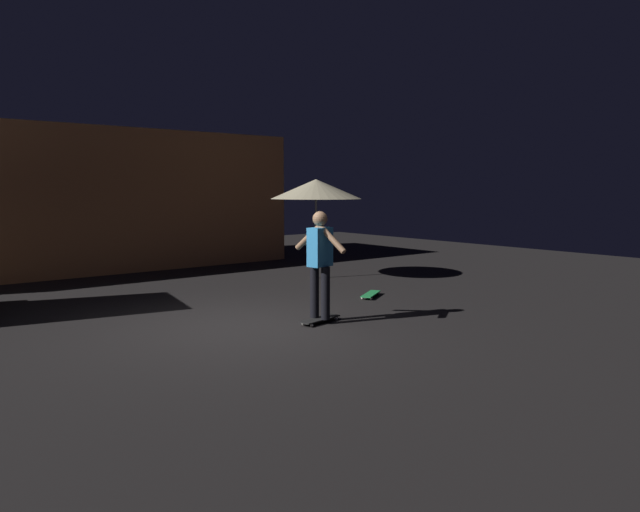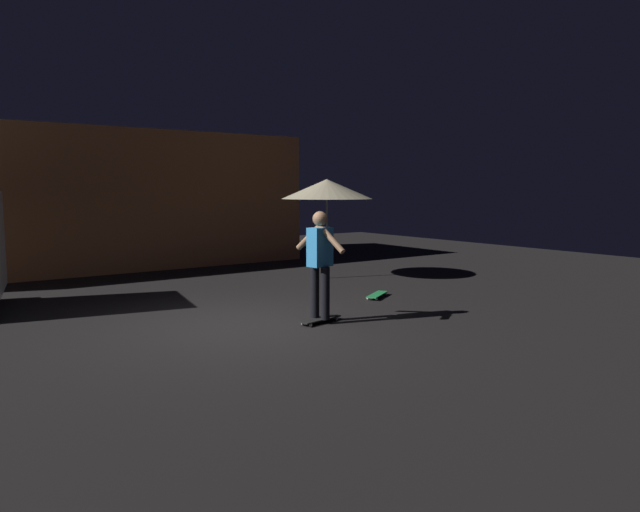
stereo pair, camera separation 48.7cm
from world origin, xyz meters
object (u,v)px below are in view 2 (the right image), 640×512
(skateboard_spare, at_px, (377,295))
(skater, at_px, (320,257))
(patio_umbrella, at_px, (327,189))
(skateboard_ridden, at_px, (320,319))

(skateboard_spare, relative_size, skater, 0.46)
(patio_umbrella, bearing_deg, skateboard_ridden, -127.69)
(skateboard_ridden, relative_size, skater, 0.48)
(patio_umbrella, distance_m, skater, 4.71)
(patio_umbrella, xyz_separation_m, skateboard_ridden, (-2.81, -3.64, -2.02))
(patio_umbrella, relative_size, skater, 1.38)
(skateboard_ridden, distance_m, skateboard_spare, 2.41)
(patio_umbrella, height_order, skater, patio_umbrella)
(skateboard_spare, bearing_deg, skater, -152.89)
(skateboard_ridden, distance_m, skater, 0.98)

